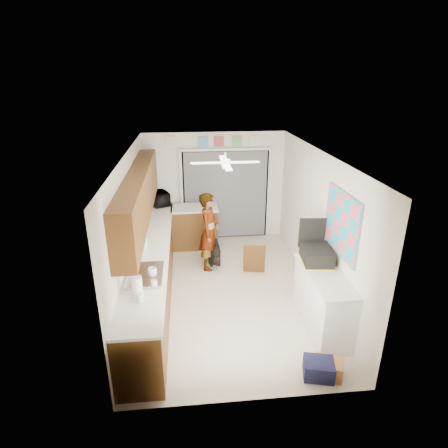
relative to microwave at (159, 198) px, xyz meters
name	(u,v)px	position (x,y,z in m)	size (l,w,h in m)	color
floor	(226,290)	(1.28, -2.25, -1.09)	(5.00, 5.00, 0.00)	#C5B39E
ceiling	(227,154)	(1.28, -2.25, 1.41)	(5.00, 5.00, 0.00)	white
wall_back	(215,187)	(1.28, 0.25, 0.16)	(3.20, 3.20, 0.00)	white
wall_front	(251,314)	(1.28, -4.75, 0.16)	(3.20, 3.20, 0.00)	white
wall_left	(131,231)	(-0.32, -2.25, 0.16)	(5.00, 5.00, 0.00)	white
wall_right	(317,224)	(2.88, -2.25, 0.16)	(5.00, 5.00, 0.00)	white
left_base_cabinets	(153,272)	(-0.02, -2.25, -0.64)	(0.60, 4.80, 0.90)	#5B3815
left_countertop	(151,248)	(-0.01, -2.25, -0.17)	(0.62, 4.80, 0.04)	white
upper_cabinets	(139,195)	(-0.16, -2.05, 0.71)	(0.32, 4.00, 0.80)	#5B3815
sink_basin	(146,275)	(-0.01, -3.25, -0.13)	(0.50, 0.76, 0.06)	silver
faucet	(132,270)	(-0.20, -3.25, -0.04)	(0.03, 0.03, 0.22)	silver
peninsula_base	(195,228)	(0.78, -0.25, -0.64)	(1.00, 0.60, 0.90)	#5B3815
peninsula_top	(194,208)	(0.78, -0.25, -0.17)	(1.04, 0.64, 0.04)	white
back_opening_recess	(226,195)	(1.53, 0.22, -0.04)	(2.00, 0.06, 2.10)	black
curtain_panel	(226,196)	(1.53, 0.18, -0.04)	(1.90, 0.03, 2.05)	slate
door_trim_left	(182,197)	(0.51, 0.19, -0.04)	(0.06, 0.04, 2.10)	white
door_trim_right	(269,194)	(2.55, 0.19, -0.04)	(0.06, 0.04, 2.10)	white
door_trim_head	(226,150)	(1.53, 0.19, 1.03)	(2.10, 0.04, 0.06)	white
header_frame_1	(203,142)	(1.03, 0.22, 1.21)	(0.22, 0.02, 0.22)	#4BA7C9
header_frame_2	(219,141)	(1.38, 0.22, 1.21)	(0.22, 0.02, 0.22)	#BC464E
header_frame_3	(237,141)	(1.78, 0.22, 1.21)	(0.22, 0.02, 0.22)	#68B674
header_frame_4	(255,141)	(2.18, 0.22, 1.21)	(0.22, 0.02, 0.22)	white
route66_sign	(171,142)	(0.33, 0.22, 1.21)	(0.22, 0.02, 0.26)	silver
right_counter_base	(323,302)	(2.63, -3.45, -0.64)	(0.50, 1.40, 0.90)	white
right_counter_top	(325,275)	(2.62, -3.45, -0.17)	(0.54, 1.44, 0.04)	white
abstract_painting	(341,223)	(2.86, -3.25, 0.56)	(0.03, 1.15, 0.95)	#EB5678
ceiling_fan	(225,163)	(1.28, -2.05, 1.23)	(1.14, 1.14, 0.24)	white
microwave	(159,198)	(0.00, 0.00, 0.00)	(0.54, 0.37, 0.30)	black
soap_bottle	(144,241)	(-0.11, -2.35, 0.01)	(0.12, 0.12, 0.31)	silver
cup	(152,271)	(0.08, -3.19, -0.10)	(0.13, 0.13, 0.10)	white
jar_a	(154,284)	(0.13, -3.59, -0.09)	(0.09, 0.09, 0.12)	silver
jar_b	(140,298)	(-0.03, -3.92, -0.09)	(0.08, 0.08, 0.12)	silver
paper_towel_roll	(137,287)	(-0.07, -3.79, 0.00)	(0.14, 0.14, 0.29)	white
suitcase	(317,255)	(2.60, -3.08, -0.03)	(0.43, 0.57, 0.25)	black
suitcase_rim	(316,261)	(2.60, -3.08, -0.14)	(0.44, 0.58, 0.02)	yellow
suitcase_lid	(312,233)	(2.60, -2.79, 0.22)	(0.42, 0.03, 0.50)	black
cardboard_box	(328,368)	(2.38, -4.45, -0.97)	(0.37, 0.27, 0.23)	#CA753F
navy_crate	(319,369)	(2.24, -4.45, -0.97)	(0.38, 0.32, 0.23)	#161637
cabinet_door_panel	(254,259)	(1.89, -1.68, -0.77)	(0.43, 0.03, 0.64)	#5B3815
man	(209,231)	(1.04, -1.32, -0.30)	(0.58, 0.38, 1.58)	white
dog	(214,252)	(1.14, -1.13, -0.84)	(0.28, 0.64, 0.50)	black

